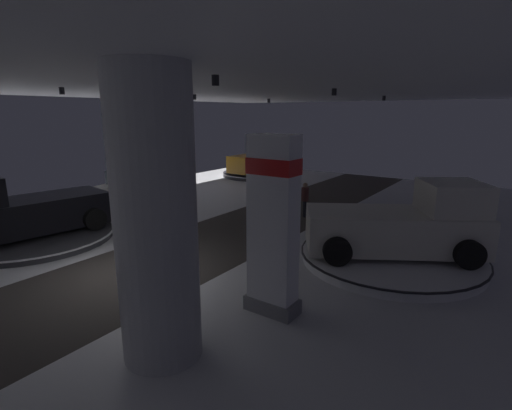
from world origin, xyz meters
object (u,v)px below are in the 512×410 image
object	(u,v)px
display_car_mid_left	(134,187)
visitor_walking_near	(305,197)
display_platform_mid_right	(390,257)
pickup_truck_near_left	(20,211)
display_platform_deep_left	(260,174)
display_platform_mid_left	(136,204)
display_platform_near_left	(34,237)
pickup_truck_deep_left	(262,159)
brand_sign_pylon	(273,224)
pickup_truck_mid_right	(403,225)
column_right	(156,220)
visitor_walking_far	(132,251)

from	to	relation	value
display_car_mid_left	visitor_walking_near	world-z (taller)	display_car_mid_left
display_car_mid_left	display_platform_mid_right	bearing A→B (deg)	-0.23
pickup_truck_near_left	display_car_mid_left	world-z (taller)	pickup_truck_near_left
display_platform_deep_left	display_platform_mid_left	distance (m)	11.90
display_platform_near_left	display_platform_mid_right	bearing A→B (deg)	25.02
pickup_truck_deep_left	display_platform_mid_left	xyz separation A→B (m)	(0.50, -12.21, -1.07)
display_platform_near_left	brand_sign_pylon	bearing A→B (deg)	3.37
display_platform_mid_right	pickup_truck_mid_right	size ratio (longest dim) A/B	1.01
display_platform_deep_left	pickup_truck_deep_left	bearing A→B (deg)	88.33
column_right	display_platform_mid_right	world-z (taller)	column_right
display_platform_near_left	pickup_truck_deep_left	world-z (taller)	pickup_truck_deep_left
column_right	pickup_truck_mid_right	world-z (taller)	column_right
display_car_mid_left	column_right	bearing A→B (deg)	-35.86
pickup_truck_mid_right	visitor_walking_near	xyz separation A→B (m)	(-5.11, 3.18, -0.34)
display_platform_mid_right	display_car_mid_left	distance (m)	12.70
pickup_truck_near_left	pickup_truck_mid_right	size ratio (longest dim) A/B	0.99
pickup_truck_mid_right	visitor_walking_near	size ratio (longest dim) A/B	3.54
column_right	pickup_truck_deep_left	size ratio (longest dim) A/B	1.03
display_platform_mid_right	pickup_truck_mid_right	bearing A→B (deg)	30.66
pickup_truck_deep_left	display_car_mid_left	bearing A→B (deg)	-87.63
column_right	pickup_truck_deep_left	xyz separation A→B (m)	(-10.87, 19.73, -1.53)
display_platform_mid_left	pickup_truck_deep_left	bearing A→B (deg)	92.34
display_platform_mid_right	visitor_walking_near	distance (m)	5.92
display_car_mid_left	visitor_walking_far	xyz separation A→B (m)	(7.13, -5.66, -0.13)
column_right	display_car_mid_left	world-z (taller)	column_right
pickup_truck_mid_right	visitor_walking_near	distance (m)	6.03
display_platform_mid_right	display_platform_mid_left	distance (m)	12.67
brand_sign_pylon	display_platform_near_left	size ratio (longest dim) A/B	0.74
display_platform_mid_left	visitor_walking_near	distance (m)	8.52
brand_sign_pylon	pickup_truck_mid_right	distance (m)	5.34
display_platform_near_left	display_platform_mid_left	world-z (taller)	display_platform_mid_left
pickup_truck_deep_left	column_right	bearing A→B (deg)	-61.15
column_right	pickup_truck_near_left	distance (m)	9.63
pickup_truck_deep_left	display_platform_mid_left	world-z (taller)	pickup_truck_deep_left
display_platform_deep_left	display_platform_mid_left	bearing A→B (deg)	-87.55
display_platform_near_left	display_platform_deep_left	distance (m)	17.46
display_platform_mid_left	display_car_mid_left	size ratio (longest dim) A/B	1.21
column_right	visitor_walking_far	xyz separation A→B (m)	(-3.23, 1.83, -1.84)
pickup_truck_deep_left	brand_sign_pylon	bearing A→B (deg)	-55.49
display_platform_mid_left	pickup_truck_mid_right	bearing A→B (deg)	0.37
column_right	pickup_truck_mid_right	bearing A→B (deg)	71.26
visitor_walking_far	column_right	bearing A→B (deg)	-29.53
pickup_truck_deep_left	pickup_truck_near_left	bearing A→B (deg)	-85.18
pickup_truck_deep_left	visitor_walking_far	xyz separation A→B (m)	(7.64, -17.90, -0.31)
pickup_truck_near_left	display_car_mid_left	xyz separation A→B (m)	(-1.01, 5.79, -0.14)
display_platform_near_left	display_platform_mid_left	distance (m)	5.60
display_platform_near_left	pickup_truck_deep_left	size ratio (longest dim) A/B	1.06
pickup_truck_mid_right	display_platform_deep_left	xyz separation A→B (m)	(-13.46, 11.81, -1.09)
display_car_mid_left	pickup_truck_mid_right	bearing A→B (deg)	0.50
display_platform_near_left	pickup_truck_mid_right	size ratio (longest dim) A/B	1.01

